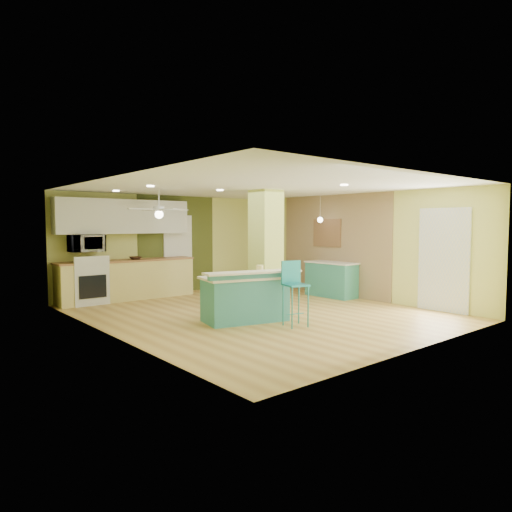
% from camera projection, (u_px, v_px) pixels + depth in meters
% --- Properties ---
extents(floor, '(6.00, 7.00, 0.01)m').
position_uv_depth(floor, '(258.00, 313.00, 9.13)').
color(floor, '#A67B3A').
rests_on(floor, ground).
extents(ceiling, '(6.00, 7.00, 0.01)m').
position_uv_depth(ceiling, '(258.00, 187.00, 8.95)').
color(ceiling, white).
rests_on(ceiling, wall_back).
extents(wall_back, '(6.00, 0.01, 2.50)m').
position_uv_depth(wall_back, '(170.00, 244.00, 11.72)').
color(wall_back, '#D2D672').
rests_on(wall_back, floor).
extents(wall_front, '(6.00, 0.01, 2.50)m').
position_uv_depth(wall_front, '(419.00, 262.00, 6.36)').
color(wall_front, '#D2D672').
rests_on(wall_front, floor).
extents(wall_left, '(0.01, 7.00, 2.50)m').
position_uv_depth(wall_left, '(111.00, 258.00, 7.12)').
color(wall_left, '#D2D672').
rests_on(wall_left, floor).
extents(wall_right, '(0.01, 7.00, 2.50)m').
position_uv_depth(wall_right, '(353.00, 246.00, 10.97)').
color(wall_right, '#D2D672').
rests_on(wall_right, floor).
extents(wood_panel, '(0.02, 3.40, 2.50)m').
position_uv_depth(wood_panel, '(333.00, 245.00, 11.41)').
color(wood_panel, '#82664A').
rests_on(wood_panel, floor).
extents(olive_accent, '(2.20, 0.02, 2.50)m').
position_uv_depth(olive_accent, '(177.00, 244.00, 11.84)').
color(olive_accent, '#485020').
rests_on(olive_accent, floor).
extents(interior_door, '(0.82, 0.05, 2.00)m').
position_uv_depth(interior_door, '(178.00, 254.00, 11.84)').
color(interior_door, white).
rests_on(interior_door, floor).
extents(french_door, '(0.04, 1.08, 2.10)m').
position_uv_depth(french_door, '(444.00, 260.00, 9.20)').
color(french_door, white).
rests_on(french_door, floor).
extents(column, '(0.55, 0.55, 2.50)m').
position_uv_depth(column, '(266.00, 248.00, 9.84)').
color(column, '#C0D060').
rests_on(column, floor).
extents(kitchen_run, '(3.25, 0.63, 0.94)m').
position_uv_depth(kitchen_run, '(128.00, 280.00, 10.71)').
color(kitchen_run, '#DAC972').
rests_on(kitchen_run, floor).
extents(stove, '(0.76, 0.66, 1.08)m').
position_uv_depth(stove, '(88.00, 283.00, 10.10)').
color(stove, silver).
rests_on(stove, floor).
extents(upper_cabinets, '(3.20, 0.34, 0.80)m').
position_uv_depth(upper_cabinets, '(125.00, 217.00, 10.70)').
color(upper_cabinets, silver).
rests_on(upper_cabinets, wall_back).
extents(microwave, '(0.70, 0.48, 0.39)m').
position_uv_depth(microwave, '(86.00, 243.00, 10.04)').
color(microwave, silver).
rests_on(microwave, wall_back).
extents(ceiling_fan, '(1.41, 1.41, 0.61)m').
position_uv_depth(ceiling_fan, '(159.00, 210.00, 9.81)').
color(ceiling_fan, silver).
rests_on(ceiling_fan, ceiling).
extents(pendant_lamp, '(0.14, 0.14, 0.69)m').
position_uv_depth(pendant_lamp, '(320.00, 220.00, 11.27)').
color(pendant_lamp, silver).
rests_on(pendant_lamp, ceiling).
extents(wall_decor, '(0.03, 0.90, 0.70)m').
position_uv_depth(wall_decor, '(327.00, 233.00, 11.53)').
color(wall_decor, brown).
rests_on(wall_decor, wood_panel).
extents(peninsula, '(1.84, 1.31, 0.95)m').
position_uv_depth(peninsula, '(245.00, 297.00, 8.31)').
color(peninsula, teal).
rests_on(peninsula, floor).
extents(bar_stool, '(0.46, 0.46, 1.13)m').
position_uv_depth(bar_stool, '(294.00, 282.00, 7.93)').
color(bar_stool, teal).
rests_on(bar_stool, floor).
extents(side_counter, '(0.56, 1.32, 0.85)m').
position_uv_depth(side_counter, '(331.00, 279.00, 11.14)').
color(side_counter, teal).
rests_on(side_counter, floor).
extents(fruit_bowl, '(0.28, 0.28, 0.07)m').
position_uv_depth(fruit_bowl, '(135.00, 258.00, 10.74)').
color(fruit_bowl, '#362116').
rests_on(fruit_bowl, kitchen_run).
extents(canister, '(0.14, 0.14, 0.18)m').
position_uv_depth(canister, '(260.00, 270.00, 8.60)').
color(canister, yellow).
rests_on(canister, peninsula).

